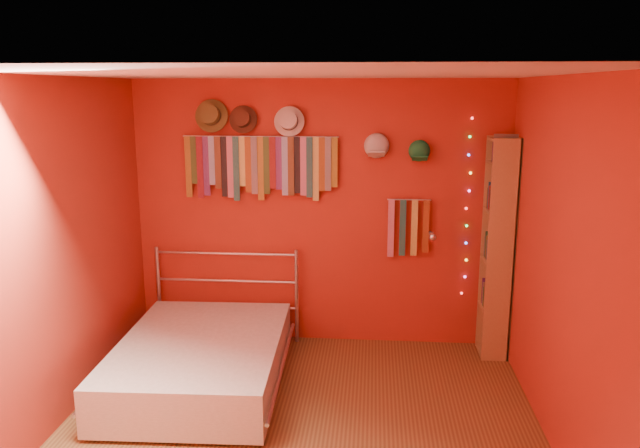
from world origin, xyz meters
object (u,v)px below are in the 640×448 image
(tie_rack, at_px, (260,164))
(bed, at_px, (201,360))
(reading_lamp, at_px, (432,236))
(bookshelf, at_px, (502,247))

(tie_rack, xyz_separation_m, bed, (-0.34, -1.00, -1.51))
(tie_rack, height_order, reading_lamp, tie_rack)
(reading_lamp, bearing_deg, bookshelf, 0.14)
(tie_rack, bearing_deg, bed, -108.95)
(bookshelf, height_order, bed, bookshelf)
(reading_lamp, distance_m, bed, 2.29)
(reading_lamp, xyz_separation_m, bed, (-1.93, -0.84, -0.89))
(bookshelf, bearing_deg, bed, -161.68)
(bed, bearing_deg, bookshelf, 16.41)
(bed, bearing_deg, reading_lamp, 21.69)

